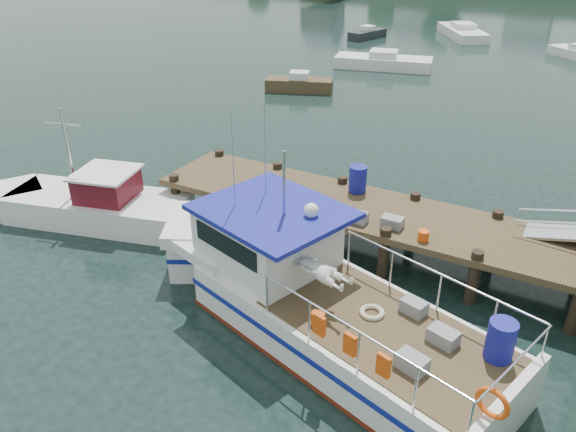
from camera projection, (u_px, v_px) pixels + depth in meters
The scene contains 8 objects.
ground_plane at pixel (338, 240), 18.09m from camera, with size 160.00×160.00×0.00m, color black.
dock at pixel (575, 227), 14.23m from camera, with size 16.60×3.00×4.78m.
lobster_boat at pixel (305, 291), 13.95m from camera, with size 10.94×5.75×5.32m.
work_boat at pixel (89, 203), 19.05m from camera, with size 7.41×3.81×3.90m.
moored_rowboat at pixel (299, 84), 33.68m from camera, with size 4.21×2.71×1.16m.
moored_a at pixel (383, 62), 38.86m from camera, with size 6.93×3.73×1.21m.
moored_d at pixel (462, 32), 49.16m from camera, with size 5.91×7.47×1.23m.
moored_e at pixel (367, 34), 48.77m from camera, with size 2.31×4.08×1.07m.
Camera 1 is at (6.27, -14.42, 9.13)m, focal length 35.00 mm.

